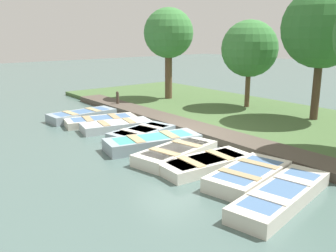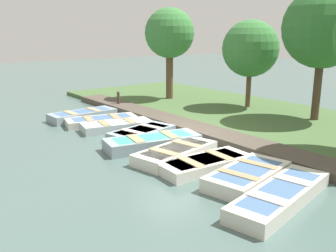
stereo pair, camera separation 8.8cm
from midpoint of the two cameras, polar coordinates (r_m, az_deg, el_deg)
ground_plane at (r=13.96m, az=0.29°, el=-2.02°), size 80.00×80.00×0.00m
shore_bank at (r=17.38m, az=13.33°, el=1.20°), size 8.00×24.00×0.21m
dock_walkway at (r=14.79m, az=4.51°, el=-0.58°), size 1.25×18.70×0.27m
rowboat_0 at (r=17.53m, az=-13.10°, el=1.63°), size 3.08×1.29×0.39m
rowboat_1 at (r=16.41m, az=-10.31°, el=0.80°), size 3.21×1.86×0.33m
rowboat_2 at (r=15.36m, az=-8.00°, el=0.03°), size 2.99×1.66×0.36m
rowboat_3 at (r=14.19m, az=-4.18°, el=-1.07°), size 2.80×1.72×0.35m
rowboat_4 at (r=12.87m, az=-2.51°, el=-2.45°), size 3.45×1.80×0.43m
rowboat_5 at (r=11.80m, az=1.02°, el=-4.11°), size 3.08×1.72×0.39m
rowboat_6 at (r=10.99m, az=5.54°, el=-5.69°), size 2.90×1.33×0.35m
rowboat_7 at (r=10.20m, az=11.97°, el=-7.37°), size 2.88×1.75×0.40m
rowboat_8 at (r=9.25m, az=16.69°, el=-10.06°), size 3.68×1.68×0.38m
mooring_post_near at (r=19.55m, az=-7.81°, el=3.94°), size 0.15×0.15×0.92m
park_tree_far_left at (r=21.07m, az=-0.04°, el=13.85°), size 2.72×2.72×5.19m
park_tree_left at (r=19.01m, az=12.20°, el=11.43°), size 2.76×2.76×4.47m
park_tree_center at (r=17.02m, az=22.30°, el=13.63°), size 3.33×3.33×5.72m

